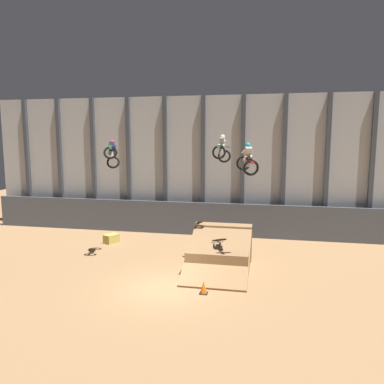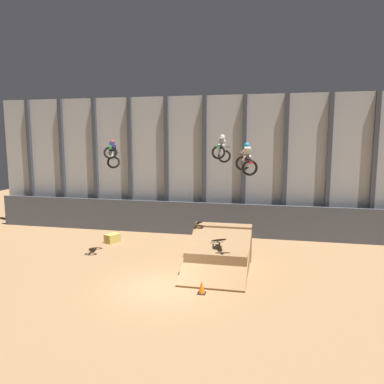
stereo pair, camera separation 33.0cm
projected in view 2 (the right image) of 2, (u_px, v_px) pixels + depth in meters
name	position (u px, v px, depth m)	size (l,w,h in m)	color
ground_plane	(162.00, 288.00, 16.84)	(60.00, 60.00, 0.00)	#9E754C
arena_back_wall	(205.00, 165.00, 26.42)	(32.00, 0.40, 9.65)	#ADB2B7
lower_barrier	(202.00, 219.00, 26.00)	(31.36, 0.20, 2.30)	#474C56
dirt_ramp	(220.00, 254.00, 19.56)	(3.14, 4.69, 2.12)	#966F48
rider_bike_left_air	(112.00, 154.00, 20.62)	(1.21, 1.82, 1.67)	black
rider_bike_center_air	(222.00, 150.00, 20.00)	(0.88, 1.76, 1.57)	black
rider_bike_right_air	(246.00, 161.00, 17.45)	(1.17, 1.83, 1.51)	black
traffic_cone_near_ramp	(202.00, 287.00, 16.21)	(0.36, 0.36, 0.58)	black
hay_bale_trackside	(112.00, 238.00, 24.25)	(0.93, 1.07, 0.57)	#CCB751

